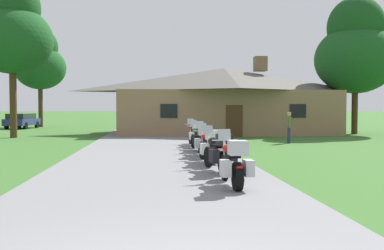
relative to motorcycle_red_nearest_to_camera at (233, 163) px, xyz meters
name	(u,v)px	position (x,y,z in m)	size (l,w,h in m)	color
ground_plane	(153,142)	(-1.81, 14.16, -0.61)	(500.00, 500.00, 0.00)	#386628
asphalt_driveway	(153,145)	(-1.81, 12.16, -0.58)	(6.40, 80.00, 0.06)	slate
motorcycle_red_nearest_to_camera	(233,163)	(0.00, 0.00, 0.00)	(0.73, 2.08, 1.30)	black
motorcycle_black_second_in_row	(218,153)	(0.04, 2.44, 0.00)	(0.94, 2.07, 1.30)	black
motorcycle_red_third_in_row	(209,146)	(0.04, 4.57, 0.00)	(0.85, 2.08, 1.30)	black
motorcycle_orange_fourth_in_row	(203,141)	(0.11, 6.81, 0.00)	(0.72, 2.08, 1.30)	black
motorcycle_green_fifth_in_row	(199,138)	(0.18, 8.82, 0.00)	(0.93, 2.07, 1.30)	black
motorcycle_red_farthest_in_row	(195,134)	(0.24, 11.22, 0.00)	(0.88, 2.08, 1.30)	black
stone_lodge	(224,100)	(3.54, 22.25, 1.91)	(16.29, 8.60, 5.79)	#896B4C
bystander_olive_shirt_near_lodge	(289,126)	(5.50, 12.81, 0.34)	(0.27, 0.55, 1.69)	navy
tree_right_of_lodge	(356,50)	(12.95, 20.56, 5.55)	(5.85, 5.85, 10.00)	#422D19
tree_left_far	(40,62)	(-13.08, 34.99, 5.96)	(5.13, 5.13, 9.95)	#422D19
tree_left_near	(12,30)	(-10.70, 18.71, 6.22)	(5.09, 5.09, 10.18)	#422D19
parked_navy_suv_far_left	(22,120)	(-13.92, 31.54, 0.17)	(2.24, 4.75, 1.40)	navy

